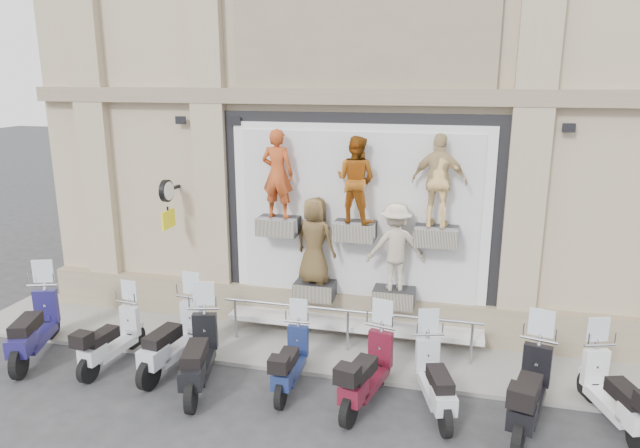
# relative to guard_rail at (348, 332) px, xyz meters

# --- Properties ---
(ground) EXTENTS (90.00, 90.00, 0.00)m
(ground) POSITION_rel_guard_rail_xyz_m (0.00, -2.00, -0.47)
(ground) COLOR #2E2E30
(ground) RESTS_ON ground
(sidewalk) EXTENTS (16.00, 2.20, 0.08)m
(sidewalk) POSITION_rel_guard_rail_xyz_m (0.00, 0.10, -0.43)
(sidewalk) COLOR gray
(sidewalk) RESTS_ON ground
(building) EXTENTS (14.00, 8.60, 12.00)m
(building) POSITION_rel_guard_rail_xyz_m (0.00, 5.00, 5.54)
(building) COLOR tan
(building) RESTS_ON ground
(shop_vitrine) EXTENTS (5.60, 0.90, 4.30)m
(shop_vitrine) POSITION_rel_guard_rail_xyz_m (0.08, 0.74, 1.94)
(shop_vitrine) COLOR black
(shop_vitrine) RESTS_ON ground
(guard_rail) EXTENTS (5.06, 0.10, 0.93)m
(guard_rail) POSITION_rel_guard_rail_xyz_m (0.00, 0.00, 0.00)
(guard_rail) COLOR #9EA0A5
(guard_rail) RESTS_ON ground
(clock_sign_bracket) EXTENTS (0.10, 0.80, 1.02)m
(clock_sign_bracket) POSITION_rel_guard_rail_xyz_m (-3.90, 0.47, 2.34)
(clock_sign_bracket) COLOR black
(clock_sign_bracket) RESTS_ON ground
(scooter_a) EXTENTS (1.27, 2.22, 1.73)m
(scooter_a) POSITION_rel_guard_rail_xyz_m (-5.74, -1.56, 0.40)
(scooter_a) COLOR #1A154C
(scooter_a) RESTS_ON ground
(scooter_b) EXTENTS (0.70, 1.84, 1.46)m
(scooter_b) POSITION_rel_guard_rail_xyz_m (-4.14, -1.47, 0.27)
(scooter_b) COLOR #BBBCC1
(scooter_b) RESTS_ON ground
(scooter_c) EXTENTS (0.84, 2.11, 1.67)m
(scooter_c) POSITION_rel_guard_rail_xyz_m (-2.96, -1.34, 0.37)
(scooter_c) COLOR #AEB1BD
(scooter_c) RESTS_ON ground
(scooter_d) EXTENTS (1.12, 2.16, 1.68)m
(scooter_d) POSITION_rel_guard_rail_xyz_m (-2.24, -1.80, 0.38)
(scooter_d) COLOR black
(scooter_d) RESTS_ON ground
(scooter_e) EXTENTS (0.56, 1.76, 1.42)m
(scooter_e) POSITION_rel_guard_rail_xyz_m (-0.71, -1.45, 0.24)
(scooter_e) COLOR navy
(scooter_e) RESTS_ON ground
(scooter_f) EXTENTS (1.00, 2.04, 1.59)m
(scooter_f) POSITION_rel_guard_rail_xyz_m (0.64, -1.61, 0.33)
(scooter_f) COLOR #510E1C
(scooter_f) RESTS_ON ground
(scooter_g) EXTENTS (1.05, 1.92, 1.50)m
(scooter_g) POSITION_rel_guard_rail_xyz_m (1.73, -1.54, 0.28)
(scooter_g) COLOR #B8B9BF
(scooter_g) RESTS_ON ground
(scooter_h) EXTENTS (1.11, 2.16, 1.69)m
(scooter_h) POSITION_rel_guard_rail_xyz_m (3.13, -1.67, 0.38)
(scooter_h) COLOR black
(scooter_h) RESTS_ON ground
(scooter_i) EXTENTS (1.12, 1.96, 1.53)m
(scooter_i) POSITION_rel_guard_rail_xyz_m (4.39, -1.33, 0.30)
(scooter_i) COLOR white
(scooter_i) RESTS_ON ground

